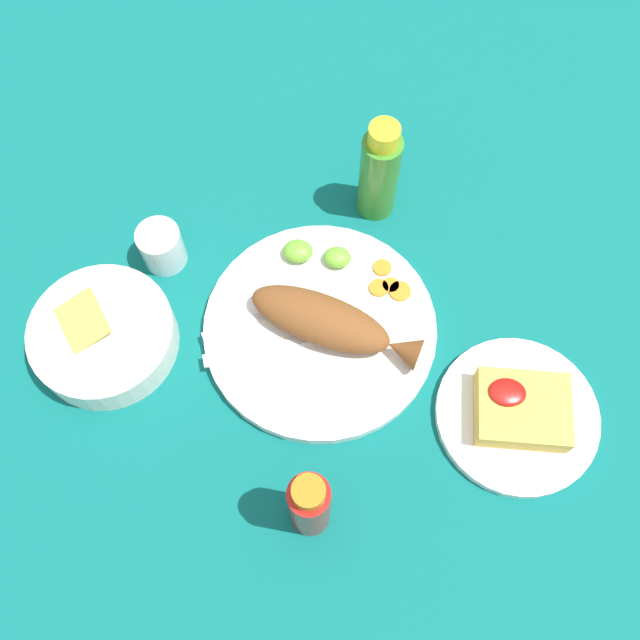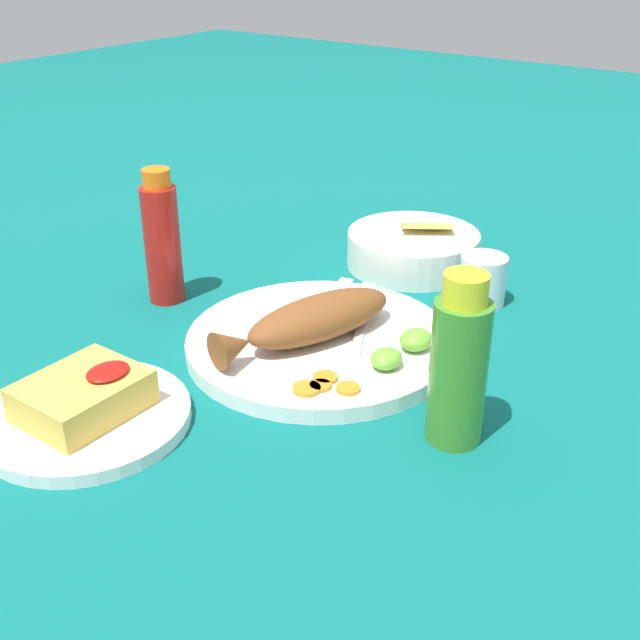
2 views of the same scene
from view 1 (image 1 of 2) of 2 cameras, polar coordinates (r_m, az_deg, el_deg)
The scene contains 17 objects.
ground_plane at distance 0.94m, azimuth -0.00°, elevation -0.93°, with size 4.00×4.00×0.00m, color #0C605B.
main_plate at distance 0.93m, azimuth -0.00°, elevation -0.71°, with size 0.30×0.30×0.02m, color white.
fried_fish at distance 0.90m, azimuth 0.73°, elevation -0.18°, with size 0.23×0.12×0.05m.
fork_near at distance 0.91m, azimuth -4.44°, elevation -2.29°, with size 0.18×0.07×0.00m.
fork_far at distance 0.93m, azimuth -4.78°, elevation 0.31°, with size 0.17×0.10×0.00m.
carrot_slice_near at distance 0.95m, azimuth 6.42°, elevation 2.31°, with size 0.03×0.03×0.00m, color orange.
carrot_slice_mid at distance 0.95m, azimuth 5.68°, elevation 2.79°, with size 0.02×0.02×0.00m, color orange.
carrot_slice_far at distance 0.95m, azimuth 4.72°, elevation 2.58°, with size 0.03×0.03×0.00m, color orange.
carrot_slice_extra at distance 0.96m, azimuth 5.00°, elevation 4.19°, with size 0.02×0.02×0.00m, color orange.
lime_wedge_main at distance 0.96m, azimuth 1.39°, elevation 5.04°, with size 0.04×0.03×0.02m, color #6BB233.
lime_wedge_side at distance 0.96m, azimuth -1.78°, elevation 5.53°, with size 0.04×0.03×0.02m, color #6BB233.
hot_sauce_bottle_red at distance 0.80m, azimuth -0.84°, elevation -14.60°, with size 0.05×0.05×0.17m.
hot_sauce_bottle_green at distance 0.97m, azimuth 4.77°, elevation 11.69°, with size 0.05×0.05×0.17m.
salt_cup at distance 0.99m, azimuth -12.50°, elevation 5.63°, with size 0.06×0.06×0.06m.
side_plate_fries at distance 0.93m, azimuth 15.48°, elevation -7.37°, with size 0.20×0.20×0.01m, color white.
fries_pile at distance 0.90m, azimuth 15.83°, elevation -6.87°, with size 0.11×0.09×0.04m.
guacamole_bowl at distance 0.95m, azimuth -16.94°, elevation -1.20°, with size 0.18×0.18×0.06m.
Camera 1 is at (-0.03, 0.36, 0.87)m, focal length 40.00 mm.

